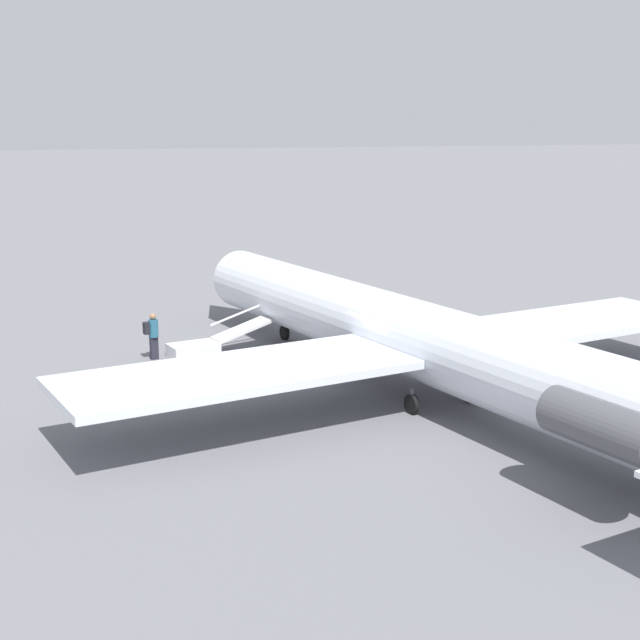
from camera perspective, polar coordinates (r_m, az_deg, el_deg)
The scene contains 4 objects.
ground_plane at distance 29.48m, azimuth 4.86°, elevation -4.38°, with size 600.00×600.00×0.00m, color slate.
airplane_main at distance 28.27m, azimuth 5.98°, elevation -1.10°, with size 29.89×22.96×6.43m.
boarding_stairs at distance 33.75m, azimuth -7.47°, elevation -1.64°, with size 1.67×4.13×1.63m.
passenger at distance 33.29m, azimuth -10.67°, elevation -0.82°, with size 0.38×0.56×1.74m.
Camera 1 is at (-25.40, 12.32, 8.49)m, focal length 50.00 mm.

